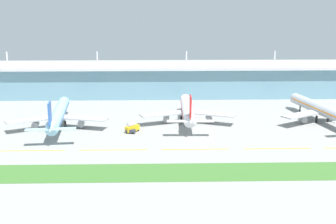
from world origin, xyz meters
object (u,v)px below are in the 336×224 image
Objects in this scene: airliner_near_middle at (58,115)px; airliner_center at (188,110)px; fuel_truck at (132,127)px; airliner_far_middle at (321,109)px; pushback_tug at (131,131)px.

airliner_center is (63.20, 8.61, -0.01)m from airliner_near_middle.
airliner_near_middle is 37.10m from fuel_truck.
airliner_near_middle reaches higher than fuel_truck.
fuel_truck is (35.91, -8.32, -4.19)m from airliner_near_middle.
fuel_truck is at bearing -148.18° from airliner_center.
airliner_far_middle is (68.11, -0.40, 0.01)m from airliner_center.
airliner_center is 8.64× the size of fuel_truck.
airliner_far_middle is (131.32, 8.20, -0.00)m from airliner_near_middle.
airliner_far_middle is 12.98× the size of pushback_tug.
airliner_center is 68.12m from airliner_far_middle.
airliner_near_middle is 37.25m from pushback_tug.
fuel_truck is (-27.29, -16.93, -4.18)m from airliner_center.
airliner_center is 32.38m from fuel_truck.
airliner_near_middle is 13.48× the size of pushback_tug.
airliner_near_middle is at bearing 166.95° from fuel_truck.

